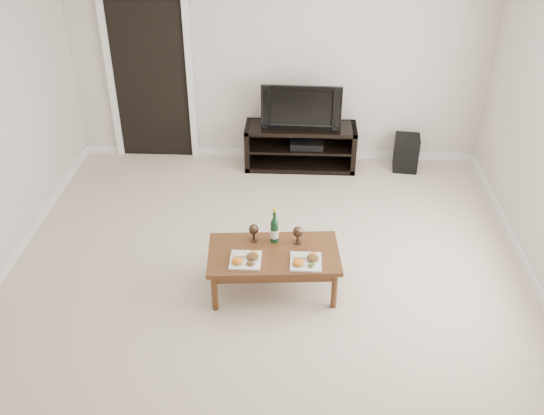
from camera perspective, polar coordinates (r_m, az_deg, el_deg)
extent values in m
plane|color=beige|center=(5.59, -0.66, -8.24)|extent=(5.50, 5.50, 0.00)
cube|color=beige|center=(7.40, 0.58, 13.90)|extent=(5.00, 0.04, 2.60)
cube|color=white|center=(4.37, -0.89, 18.86)|extent=(5.00, 5.50, 0.04)
cube|color=black|center=(7.67, -11.35, 11.79)|extent=(0.90, 0.02, 2.05)
cube|color=black|center=(7.53, 2.69, 5.76)|extent=(1.35, 0.45, 0.55)
imported|color=black|center=(7.30, 2.80, 9.62)|extent=(0.95, 0.15, 0.55)
cube|color=black|center=(7.50, 3.32, 6.05)|extent=(0.41, 0.31, 0.08)
cube|color=black|center=(7.67, 12.51, 5.05)|extent=(0.32, 0.32, 0.44)
cube|color=#532F17|center=(5.53, 0.15, -5.99)|extent=(1.21, 0.73, 0.42)
cube|color=white|center=(5.28, -2.51, -4.76)|extent=(0.27, 0.27, 0.07)
cube|color=white|center=(5.27, 3.21, -4.91)|extent=(0.27, 0.27, 0.07)
cylinder|color=#0E361C|center=(5.44, 0.23, -1.67)|extent=(0.07, 0.07, 0.35)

